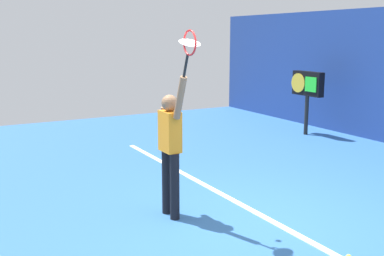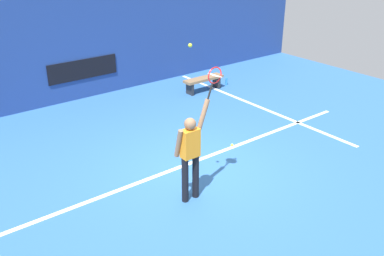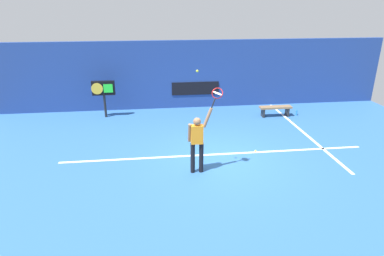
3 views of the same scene
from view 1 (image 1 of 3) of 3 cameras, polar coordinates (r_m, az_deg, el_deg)
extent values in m
plane|color=#2D609E|center=(6.34, 7.08, -11.67)|extent=(18.00, 18.00, 0.00)
cube|color=white|center=(6.52, 9.44, -11.02)|extent=(10.00, 0.10, 0.01)
cylinder|color=black|center=(6.55, -3.12, -6.54)|extent=(0.13, 0.13, 0.92)
cylinder|color=black|center=(6.34, -2.13, -7.15)|extent=(0.13, 0.13, 0.92)
cube|color=orange|center=(6.26, -2.71, -0.42)|extent=(0.34, 0.20, 0.55)
sphere|color=#8C6647|center=(6.19, -2.75, 3.07)|extent=(0.22, 0.22, 0.22)
cylinder|color=#8C6647|center=(5.92, -1.46, 3.70)|extent=(0.29, 0.09, 0.58)
cylinder|color=#8C6647|center=(6.47, -2.87, 0.18)|extent=(0.09, 0.23, 0.58)
cylinder|color=black|center=(5.74, -0.77, 7.61)|extent=(0.14, 0.03, 0.29)
torus|color=red|center=(5.64, -0.28, 10.36)|extent=(0.40, 0.02, 0.40)
cylinder|color=silver|center=(5.64, -0.28, 10.36)|extent=(0.25, 0.27, 0.10)
cylinder|color=black|center=(12.12, 13.79, 1.55)|extent=(0.10, 0.10, 0.99)
cube|color=black|center=(12.01, 13.97, 5.29)|extent=(0.95, 0.18, 0.60)
cylinder|color=gold|center=(12.13, 12.82, 5.40)|extent=(0.48, 0.02, 0.48)
cube|color=#26D833|center=(11.79, 14.29, 5.17)|extent=(0.38, 0.02, 0.36)
camera|label=2|loc=(10.35, -47.48, 20.13)|focal=40.06mm
camera|label=3|loc=(9.20, -73.35, 17.61)|focal=31.06mm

